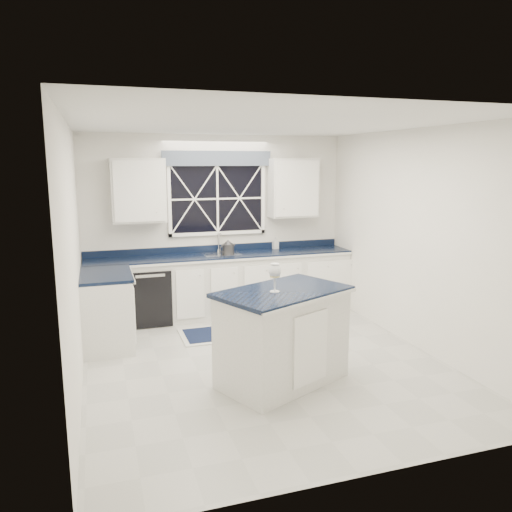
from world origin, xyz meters
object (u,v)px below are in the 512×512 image
object	(u,v)px
dishwasher	(149,295)
wine_glass	(275,272)
faucet	(219,242)
island	(283,336)
kettle	(228,247)
soap_bottle	(275,243)

from	to	relation	value
dishwasher	wine_glass	world-z (taller)	wine_glass
dishwasher	faucet	bearing A→B (deg)	10.02
faucet	island	xyz separation A→B (m)	(0.02, -2.68, -0.59)
kettle	soap_bottle	size ratio (longest dim) A/B	1.49
dishwasher	faucet	xyz separation A→B (m)	(1.10, 0.19, 0.69)
dishwasher	soap_bottle	xyz separation A→B (m)	(2.03, 0.22, 0.62)
faucet	wine_glass	size ratio (longest dim) A/B	1.03
kettle	wine_glass	size ratio (longest dim) A/B	0.94
dishwasher	soap_bottle	size ratio (longest dim) A/B	4.41
faucet	dishwasher	bearing A→B (deg)	-169.98
island	soap_bottle	bearing A→B (deg)	46.84
faucet	wine_glass	xyz separation A→B (m)	(-0.09, -2.74, 0.11)
kettle	soap_bottle	world-z (taller)	kettle
dishwasher	island	size ratio (longest dim) A/B	0.52
wine_glass	soap_bottle	distance (m)	2.95
faucet	kettle	world-z (taller)	faucet
wine_glass	soap_bottle	xyz separation A→B (m)	(1.02, 2.77, -0.18)
faucet	soap_bottle	size ratio (longest dim) A/B	1.63
dishwasher	faucet	size ratio (longest dim) A/B	2.72
island	wine_glass	size ratio (longest dim) A/B	5.33
faucet	island	size ratio (longest dim) A/B	0.19
dishwasher	wine_glass	bearing A→B (deg)	-68.38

